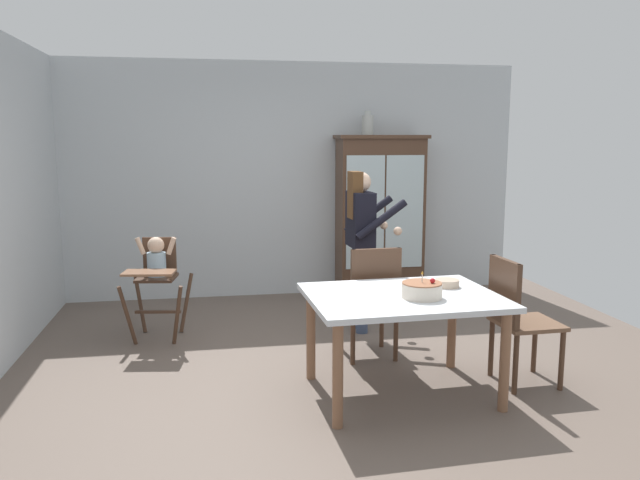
# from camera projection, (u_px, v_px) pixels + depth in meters

# --- Properties ---
(ground_plane) EXTENTS (6.24, 6.24, 0.00)m
(ground_plane) POSITION_uv_depth(u_px,v_px,m) (339.00, 372.00, 4.97)
(ground_plane) COLOR #66564C
(wall_back) EXTENTS (5.32, 0.06, 2.70)m
(wall_back) POSITION_uv_depth(u_px,v_px,m) (293.00, 180.00, 7.30)
(wall_back) COLOR silver
(wall_back) RESTS_ON ground_plane
(china_cabinet) EXTENTS (1.04, 0.48, 1.87)m
(china_cabinet) POSITION_uv_depth(u_px,v_px,m) (380.00, 216.00, 7.28)
(china_cabinet) COLOR #4C3323
(china_cabinet) RESTS_ON ground_plane
(ceramic_vase) EXTENTS (0.13, 0.13, 0.27)m
(ceramic_vase) POSITION_uv_depth(u_px,v_px,m) (368.00, 124.00, 7.09)
(ceramic_vase) COLOR #B2B7B2
(ceramic_vase) RESTS_ON china_cabinet
(high_chair_with_toddler) EXTENTS (0.65, 0.74, 0.95)m
(high_chair_with_toddler) POSITION_uv_depth(u_px,v_px,m) (156.00, 269.00, 5.70)
(high_chair_with_toddler) COLOR #4C3323
(high_chair_with_toddler) RESTS_ON ground_plane
(adult_person) EXTENTS (0.51, 0.49, 1.53)m
(adult_person) POSITION_uv_depth(u_px,v_px,m) (361.00, 231.00, 5.89)
(adult_person) COLOR #3D4C6B
(adult_person) RESTS_ON ground_plane
(dining_table) EXTENTS (1.38, 1.08, 0.74)m
(dining_table) POSITION_uv_depth(u_px,v_px,m) (402.00, 307.00, 4.44)
(dining_table) COLOR silver
(dining_table) RESTS_ON ground_plane
(birthday_cake) EXTENTS (0.28, 0.28, 0.19)m
(birthday_cake) POSITION_uv_depth(u_px,v_px,m) (422.00, 290.00, 4.32)
(birthday_cake) COLOR beige
(birthday_cake) RESTS_ON dining_table
(serving_bowl) EXTENTS (0.18, 0.18, 0.05)m
(serving_bowl) POSITION_uv_depth(u_px,v_px,m) (447.00, 283.00, 4.65)
(serving_bowl) COLOR #C6AD93
(serving_bowl) RESTS_ON dining_table
(dining_chair_far_side) EXTENTS (0.46, 0.46, 0.96)m
(dining_chair_far_side) POSITION_uv_depth(u_px,v_px,m) (372.00, 295.00, 5.16)
(dining_chair_far_side) COLOR #4C3323
(dining_chair_far_side) RESTS_ON ground_plane
(dining_chair_right_end) EXTENTS (0.45, 0.45, 0.96)m
(dining_chair_right_end) POSITION_uv_depth(u_px,v_px,m) (515.00, 312.00, 4.64)
(dining_chair_right_end) COLOR #4C3323
(dining_chair_right_end) RESTS_ON ground_plane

